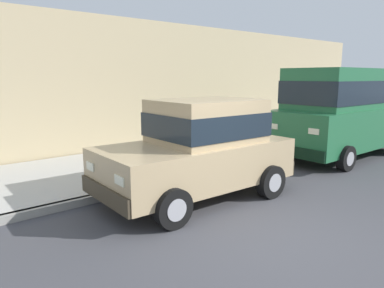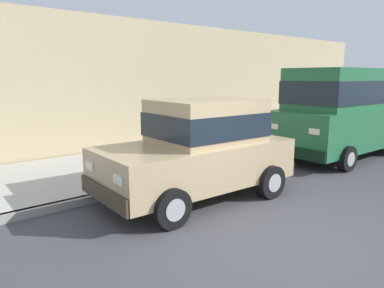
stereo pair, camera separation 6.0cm
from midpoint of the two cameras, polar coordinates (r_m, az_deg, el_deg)
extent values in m
plane|color=#424247|center=(5.40, 13.24, -14.82)|extent=(80.00, 80.00, 0.00)
cube|color=gray|center=(7.57, -6.60, -6.52)|extent=(0.16, 64.00, 0.14)
cube|color=#B7B5AD|center=(9.08, -12.91, -3.82)|extent=(3.60, 64.00, 0.14)
cube|color=tan|center=(6.77, 0.38, -2.99)|extent=(1.84, 3.76, 0.76)
cube|color=tan|center=(6.79, 2.04, 3.73)|extent=(1.58, 1.95, 0.80)
cube|color=#19232D|center=(6.80, 2.04, 3.23)|extent=(1.61, 1.99, 0.44)
cube|color=#3E3527|center=(5.93, -13.49, -7.70)|extent=(1.69, 0.26, 0.28)
cube|color=#3E3527|center=(8.04, 10.47, -2.73)|extent=(1.69, 0.26, 0.28)
cylinder|color=black|center=(5.57, -3.41, -10.17)|extent=(0.24, 0.65, 0.64)
cylinder|color=#9E9EA3|center=(5.57, -3.41, -10.17)|extent=(0.25, 0.36, 0.35)
cylinder|color=black|center=(6.98, -11.54, -6.02)|extent=(0.24, 0.65, 0.64)
cylinder|color=#9E9EA3|center=(6.98, -11.54, -6.02)|extent=(0.25, 0.36, 0.35)
cylinder|color=black|center=(7.06, 12.15, -5.86)|extent=(0.24, 0.65, 0.64)
cylinder|color=#9E9EA3|center=(7.06, 12.15, -5.86)|extent=(0.25, 0.36, 0.35)
cylinder|color=black|center=(8.22, 2.90, -3.28)|extent=(0.24, 0.65, 0.64)
cylinder|color=#9E9EA3|center=(8.22, 2.90, -3.28)|extent=(0.25, 0.36, 0.35)
cube|color=#EAEACC|center=(5.35, -11.54, -5.66)|extent=(0.28, 0.09, 0.14)
cube|color=#EAEACC|center=(6.29, -15.92, -3.39)|extent=(0.28, 0.09, 0.14)
cube|color=#23663D|center=(11.24, 22.61, 2.55)|extent=(1.96, 4.82, 1.10)
cube|color=#23663D|center=(11.16, 23.02, 8.15)|extent=(1.72, 3.82, 1.10)
cube|color=#19232D|center=(11.16, 22.99, 7.72)|extent=(1.76, 3.86, 0.61)
cube|color=black|center=(9.32, 15.56, -1.10)|extent=(1.86, 0.22, 0.28)
cube|color=black|center=(13.40, 27.26, 1.59)|extent=(1.86, 0.22, 0.28)
cylinder|color=black|center=(9.60, 23.14, -2.10)|extent=(0.23, 0.64, 0.64)
cylinder|color=#9E9EA3|center=(9.60, 23.14, -2.10)|extent=(0.24, 0.36, 0.35)
cylinder|color=black|center=(10.58, 14.03, -0.43)|extent=(0.23, 0.64, 0.64)
cylinder|color=#9E9EA3|center=(10.58, 14.03, -0.43)|extent=(0.24, 0.36, 0.35)
cylinder|color=black|center=(13.06, 21.88, 1.18)|extent=(0.23, 0.64, 0.64)
cylinder|color=#9E9EA3|center=(13.06, 21.88, 1.18)|extent=(0.24, 0.36, 0.35)
cube|color=#EAEACC|center=(8.88, 18.73, 1.92)|extent=(0.28, 0.08, 0.14)
cube|color=#EAEACC|center=(9.55, 12.75, 2.80)|extent=(0.28, 0.08, 0.14)
cylinder|color=black|center=(15.37, 27.28, 2.09)|extent=(0.23, 0.64, 0.64)
cylinder|color=#9E9EA3|center=(15.37, 27.28, 2.09)|extent=(0.25, 0.36, 0.35)
cube|color=#EAEACC|center=(14.42, 27.47, 3.56)|extent=(0.28, 0.09, 0.14)
ellipsoid|color=tan|center=(9.54, -0.86, -0.69)|extent=(0.39, 0.48, 0.20)
cylinder|color=tan|center=(9.66, -0.12, -1.69)|extent=(0.05, 0.05, 0.18)
cylinder|color=tan|center=(9.55, 0.02, -1.84)|extent=(0.05, 0.05, 0.18)
cylinder|color=tan|center=(9.62, -1.72, -1.76)|extent=(0.05, 0.05, 0.18)
cylinder|color=tan|center=(9.50, -1.59, -1.91)|extent=(0.05, 0.05, 0.18)
sphere|color=tan|center=(9.58, 0.85, -0.09)|extent=(0.17, 0.17, 0.17)
ellipsoid|color=brown|center=(9.60, 1.37, -0.19)|extent=(0.11, 0.13, 0.06)
cone|color=tan|center=(9.61, 0.73, 0.46)|extent=(0.06, 0.06, 0.07)
cone|color=tan|center=(9.52, 0.85, 0.36)|extent=(0.06, 0.06, 0.07)
cylinder|color=tan|center=(9.49, -2.40, -0.39)|extent=(0.09, 0.12, 0.13)
cube|color=tan|center=(13.04, 0.14, 9.42)|extent=(0.50, 20.00, 4.03)
camera|label=1|loc=(0.03, -90.22, -0.04)|focal=33.48mm
camera|label=2|loc=(0.03, 89.78, 0.04)|focal=33.48mm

